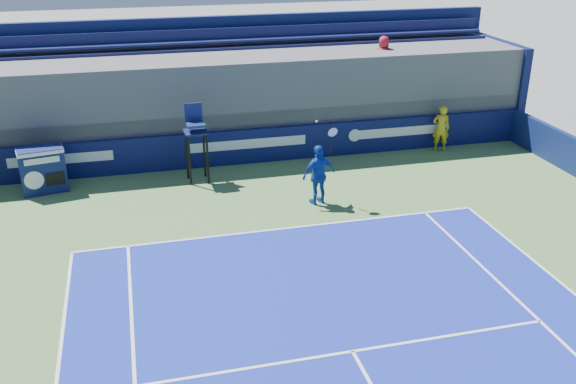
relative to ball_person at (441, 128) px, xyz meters
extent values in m
imported|color=gold|center=(0.00, 0.00, 0.00)|extent=(0.70, 0.56, 1.66)
cube|color=white|center=(-6.91, -4.76, -0.82)|extent=(10.97, 0.07, 0.00)
cube|color=white|center=(-6.91, -10.24, -0.82)|extent=(8.23, 0.07, 0.00)
cube|color=#0C1044|center=(-6.91, 0.46, -0.24)|extent=(20.40, 0.20, 1.20)
cube|color=white|center=(-12.91, 0.35, -0.12)|extent=(3.20, 0.01, 0.32)
cube|color=white|center=(-6.91, 0.35, -0.12)|extent=(4.00, 0.01, 0.32)
cube|color=white|center=(-1.41, 0.35, -0.12)|extent=(3.60, 0.01, 0.32)
cylinder|color=white|center=(-3.11, 0.35, -0.12)|extent=(0.44, 0.01, 0.44)
cube|color=#0F194F|center=(-13.38, -0.45, -0.14)|extent=(1.41, 0.93, 1.40)
cube|color=white|center=(-13.38, -0.45, 0.49)|extent=(1.43, 0.96, 0.10)
cylinder|color=white|center=(-13.61, -0.86, -0.29)|extent=(0.55, 0.13, 0.56)
cube|color=black|center=(-13.02, -0.75, -0.34)|extent=(0.54, 0.12, 0.40)
cube|color=silver|center=(-13.31, -0.81, 0.28)|extent=(0.98, 0.20, 0.18)
cylinder|color=black|center=(-9.01, -1.03, -0.04)|extent=(0.07, 0.07, 1.60)
cylinder|color=black|center=(-8.45, -1.00, -0.04)|extent=(0.07, 0.07, 1.60)
cylinder|color=black|center=(-9.04, -0.47, -0.04)|extent=(0.07, 0.07, 1.60)
cylinder|color=black|center=(-8.48, -0.44, -0.04)|extent=(0.07, 0.07, 1.60)
cube|color=#0E1346|center=(-8.74, -0.73, 0.79)|extent=(0.74, 0.74, 0.06)
cube|color=navy|center=(-8.74, -0.83, 1.04)|extent=(0.57, 0.48, 0.08)
cube|color=#151B4F|center=(-8.76, -0.47, 1.34)|extent=(0.55, 0.09, 0.60)
imported|color=#133E9E|center=(-5.54, -3.36, 0.06)|extent=(1.12, 0.67, 1.78)
cylinder|color=black|center=(-5.19, -3.36, 0.86)|extent=(0.06, 0.16, 0.39)
torus|color=silver|center=(-5.18, -3.43, 1.34)|extent=(0.31, 0.16, 0.29)
cylinder|color=silver|center=(-5.18, -3.43, 1.34)|extent=(0.26, 0.12, 0.24)
sphere|color=#DBF737|center=(-5.67, -3.48, 1.71)|extent=(0.07, 0.07, 0.07)
cube|color=#515056|center=(-6.91, 2.36, 0.85)|extent=(20.40, 3.60, 3.38)
cube|color=#515056|center=(-6.91, 1.01, 0.63)|extent=(20.40, 0.90, 0.55)
cube|color=#131948|center=(-6.91, 0.91, 1.11)|extent=(20.00, 0.45, 0.08)
cube|color=#131948|center=(-6.91, 1.16, 1.31)|extent=(20.00, 0.06, 0.45)
cube|color=#515056|center=(-6.91, 1.91, 1.18)|extent=(20.40, 0.90, 0.55)
cube|color=#131948|center=(-6.91, 1.81, 1.66)|extent=(20.00, 0.45, 0.08)
cube|color=#131948|center=(-6.91, 2.06, 1.86)|extent=(20.00, 0.06, 0.45)
cube|color=#515056|center=(-6.91, 2.81, 1.73)|extent=(20.40, 0.90, 0.55)
cube|color=#131948|center=(-6.91, 2.71, 2.21)|extent=(20.00, 0.45, 0.08)
cube|color=#131948|center=(-6.91, 2.96, 2.41)|extent=(20.00, 0.06, 0.45)
cube|color=#515056|center=(-6.91, 3.71, 2.28)|extent=(20.40, 0.90, 0.55)
cube|color=#131948|center=(-6.91, 3.61, 2.76)|extent=(20.00, 0.45, 0.08)
cube|color=#131948|center=(-6.91, 3.86, 2.96)|extent=(20.00, 0.06, 0.45)
cube|color=#0C1647|center=(-6.91, 4.31, 1.36)|extent=(20.80, 0.30, 4.40)
cube|color=#0C1647|center=(3.44, 2.36, 0.86)|extent=(0.30, 3.90, 3.40)
imported|color=yellow|center=(-12.70, 0.96, 1.70)|extent=(0.76, 0.59, 1.55)
imported|color=teal|center=(-5.08, 0.96, 1.67)|extent=(0.94, 0.57, 1.49)
imported|color=#A71723|center=(-1.59, 1.86, 2.24)|extent=(0.79, 0.56, 1.52)
imported|color=black|center=(0.80, 0.96, 1.68)|extent=(0.59, 0.43, 1.50)
camera|label=1|loc=(-10.61, -19.79, 6.89)|focal=40.00mm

